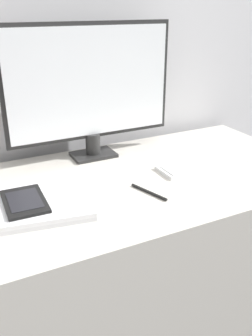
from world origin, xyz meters
TOP-DOWN VIEW (x-y plane):
  - wall_back at (0.00, 0.58)m, footprint 3.60×0.05m
  - desk at (0.00, 0.16)m, footprint 1.39×0.67m
  - monitor at (-0.01, 0.40)m, footprint 0.62×0.11m
  - keyboard at (0.30, 0.14)m, footprint 0.33×0.11m
  - laptop at (-0.32, 0.11)m, footprint 0.37×0.29m
  - ereader at (-0.33, 0.11)m, footprint 0.12×0.18m
  - pen at (0.03, 0.04)m, footprint 0.05×0.14m

SIDE VIEW (x-z plane):
  - desk at x=0.00m, z-range 0.00..0.70m
  - pen at x=0.03m, z-range 0.70..0.71m
  - keyboard at x=0.30m, z-range 0.70..0.72m
  - laptop at x=-0.32m, z-range 0.70..0.73m
  - ereader at x=-0.33m, z-range 0.73..0.74m
  - monitor at x=-0.01m, z-range 0.72..1.20m
  - wall_back at x=0.00m, z-range 0.00..2.40m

